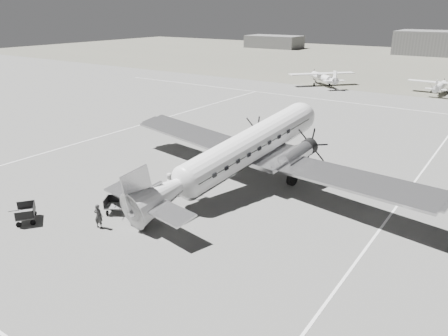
# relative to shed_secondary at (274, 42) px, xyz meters

# --- Properties ---
(ground) EXTENTS (260.00, 260.00, 0.00)m
(ground) POSITION_rel_shed_secondary_xyz_m (55.00, -115.00, -2.00)
(ground) COLOR #61615F
(ground) RESTS_ON ground
(taxi_line_right) EXTENTS (0.15, 80.00, 0.01)m
(taxi_line_right) POSITION_rel_shed_secondary_xyz_m (67.00, -115.00, -1.99)
(taxi_line_right) COLOR white
(taxi_line_right) RESTS_ON ground
(taxi_line_left) EXTENTS (0.15, 60.00, 0.01)m
(taxi_line_left) POSITION_rel_shed_secondary_xyz_m (37.00, -105.00, -1.99)
(taxi_line_left) COLOR white
(taxi_line_left) RESTS_ON ground
(taxi_line_horizon) EXTENTS (90.00, 0.15, 0.01)m
(taxi_line_horizon) POSITION_rel_shed_secondary_xyz_m (55.00, -75.00, -1.99)
(taxi_line_horizon) COLOR white
(taxi_line_horizon) RESTS_ON ground
(grass_infield) EXTENTS (260.00, 90.00, 0.01)m
(grass_infield) POSITION_rel_shed_secondary_xyz_m (55.00, -20.00, -2.00)
(grass_infield) COLOR #59574B
(grass_infield) RESTS_ON ground
(shed_secondary) EXTENTS (18.00, 10.00, 4.00)m
(shed_secondary) POSITION_rel_shed_secondary_xyz_m (0.00, 0.00, 0.00)
(shed_secondary) COLOR #5B5B5B
(shed_secondary) RESTS_ON ground
(dc3_airliner) EXTENTS (30.90, 24.09, 5.30)m
(dc3_airliner) POSITION_rel_shed_secondary_xyz_m (56.45, -110.36, 0.65)
(dc3_airliner) COLOR #A8A8AA
(dc3_airliner) RESTS_ON ground
(light_plane_left) EXTENTS (14.95, 15.06, 2.43)m
(light_plane_left) POSITION_rel_shed_secondary_xyz_m (43.69, -63.57, -0.78)
(light_plane_left) COLOR white
(light_plane_left) RESTS_ON ground
(light_plane_right) EXTENTS (9.94, 8.08, 2.06)m
(light_plane_right) POSITION_rel_shed_secondary_xyz_m (61.80, -60.53, -0.97)
(light_plane_right) COLOR white
(light_plane_right) RESTS_ON ground
(baggage_cart_near) EXTENTS (2.28, 2.10, 1.05)m
(baggage_cart_near) POSITION_rel_shed_secondary_xyz_m (52.24, -118.31, -1.47)
(baggage_cart_near) COLOR #5B5B5B
(baggage_cart_near) RESTS_ON ground
(baggage_cart_far) EXTENTS (2.24, 2.12, 1.03)m
(baggage_cart_far) POSITION_rel_shed_secondary_xyz_m (48.29, -122.47, -1.48)
(baggage_cart_far) COLOR #5B5B5B
(baggage_cart_far) RESTS_ON ground
(ground_crew) EXTENTS (0.64, 0.51, 1.55)m
(ground_crew) POSITION_rel_shed_secondary_xyz_m (52.75, -120.45, -1.22)
(ground_crew) COLOR #282828
(ground_crew) RESTS_ON ground
(ramp_agent) EXTENTS (0.83, 0.90, 1.47)m
(ramp_agent) POSITION_rel_shed_secondary_xyz_m (52.62, -116.24, -1.26)
(ramp_agent) COLOR silver
(ramp_agent) RESTS_ON ground
(passenger) EXTENTS (0.75, 0.94, 1.67)m
(passenger) POSITION_rel_shed_secondary_xyz_m (53.01, -114.18, -1.17)
(passenger) COLOR beige
(passenger) RESTS_ON ground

